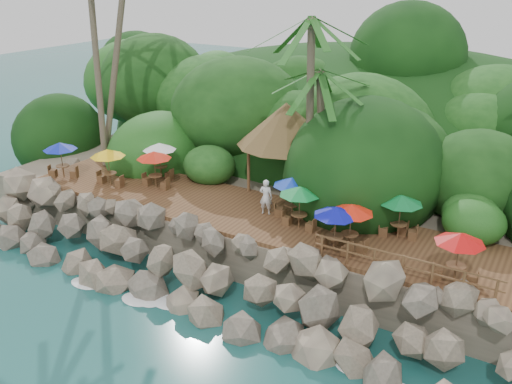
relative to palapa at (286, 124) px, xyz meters
The scene contains 11 objects.
ground 11.28m from the palapa, 87.70° to the right, with size 140.00×140.00×0.00m, color #19514F.
land_base 7.92m from the palapa, 86.48° to the left, with size 32.00×25.20×2.10m, color gray.
jungle_hill 15.00m from the palapa, 88.39° to the left, with size 44.80×28.00×15.40m, color #143811.
seawall 8.97m from the palapa, 87.10° to the right, with size 29.00×4.00×2.30m, color gray, non-canonical shape.
terrace 5.15m from the palapa, 83.95° to the right, with size 26.00×5.00×0.20m, color brown.
jungle_foliage 7.88m from the palapa, 85.83° to the left, with size 44.00×16.00×12.00m, color #143811, non-canonical shape.
foam_line 11.01m from the palapa, 87.62° to the right, with size 25.20×0.80×0.06m.
palapa is the anchor object (origin of this frame).
dining_clusters 4.32m from the palapa, 81.10° to the right, with size 23.18×4.94×2.01m.
railing 10.55m from the palapa, 36.39° to the right, with size 7.20×0.10×1.00m.
waiter 4.44m from the palapa, 76.70° to the right, with size 0.64×0.42×1.74m, color silver.
Camera 1 is at (12.23, -14.73, 13.26)m, focal length 38.76 mm.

